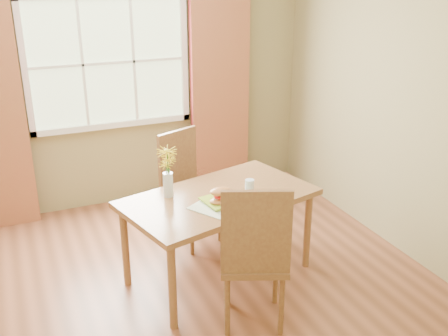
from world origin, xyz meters
name	(u,v)px	position (x,y,z in m)	size (l,w,h in m)	color
room	(166,130)	(0.00, 0.00, 1.35)	(4.24, 3.84, 2.74)	brown
window	(108,63)	(0.00, 1.87, 1.50)	(1.62, 0.06, 1.32)	#BACF9D
curtain_right	(220,94)	(1.15, 1.78, 1.10)	(0.65, 0.08, 2.20)	maroon
dining_table	(219,204)	(0.45, 0.13, 0.65)	(1.64, 1.18, 0.72)	brown
chair_near	(255,252)	(0.41, -0.58, 0.60)	(0.60, 0.60, 1.10)	brown
chair_far	(186,182)	(0.41, 0.83, 0.56)	(0.56, 0.56, 1.03)	brown
placemat	(222,203)	(0.41, -0.02, 0.72)	(0.45, 0.33, 0.01)	beige
plate	(221,201)	(0.41, -0.01, 0.73)	(0.26, 0.26, 0.01)	#97BF2F
croissant_sandwich	(220,196)	(0.39, -0.05, 0.80)	(0.18, 0.12, 0.13)	#D48A48
water_glass	(250,186)	(0.69, 0.08, 0.77)	(0.07, 0.07, 0.11)	silver
flower_vase	(167,166)	(0.08, 0.27, 0.97)	(0.16, 0.16, 0.40)	silver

